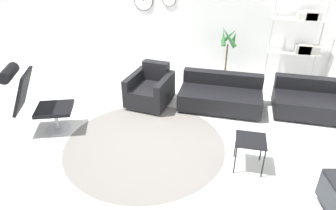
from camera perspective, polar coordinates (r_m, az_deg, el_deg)
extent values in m
plane|color=silver|center=(5.22, -4.06, -5.00)|extent=(12.00, 12.00, 0.00)
cube|color=white|center=(7.26, 1.93, 17.03)|extent=(12.00, 0.06, 2.80)
cylinder|color=black|center=(7.36, -4.68, 19.19)|extent=(0.45, 0.01, 0.45)
cylinder|color=white|center=(7.35, -4.69, 19.19)|extent=(0.43, 0.02, 0.43)
cylinder|color=black|center=(7.20, 0.22, 19.42)|extent=(0.31, 0.01, 0.31)
cylinder|color=white|center=(7.20, 0.21, 19.42)|extent=(0.29, 0.02, 0.29)
cylinder|color=slate|center=(4.92, -4.45, -7.45)|extent=(2.59, 2.59, 0.01)
cylinder|color=#BCBCC1|center=(5.60, -20.12, -4.27)|extent=(0.56, 0.56, 0.02)
cylinder|color=#BCBCC1|center=(5.50, -20.45, -2.64)|extent=(0.06, 0.06, 0.35)
cube|color=black|center=(5.40, -20.84, -0.68)|extent=(0.73, 0.70, 0.06)
cube|color=black|center=(5.36, -25.94, 2.36)|extent=(0.48, 0.61, 0.67)
cylinder|color=black|center=(5.29, -28.09, 5.40)|extent=(0.34, 0.51, 0.19)
cube|color=silver|center=(6.05, -3.43, 0.49)|extent=(0.73, 0.79, 0.06)
cube|color=black|center=(5.95, -3.48, 2.19)|extent=(0.65, 0.93, 0.34)
cube|color=black|center=(6.08, -2.30, 6.58)|extent=(0.55, 0.25, 0.38)
cube|color=black|center=(5.79, -0.57, 2.60)|extent=(0.24, 0.87, 0.55)
cube|color=black|center=(6.03, -6.34, 3.55)|extent=(0.24, 0.87, 0.55)
cube|color=black|center=(5.98, 9.75, -0.32)|extent=(1.42, 0.74, 0.05)
cube|color=black|center=(5.89, 9.90, 1.28)|extent=(1.58, 0.87, 0.33)
cube|color=black|center=(6.05, 10.39, 5.06)|extent=(1.56, 0.24, 0.25)
cube|color=black|center=(6.26, 24.79, -1.39)|extent=(1.14, 0.73, 0.05)
cube|color=black|center=(6.17, 25.15, 0.12)|extent=(1.27, 0.86, 0.33)
cube|color=black|center=(6.33, 25.28, 3.76)|extent=(1.25, 0.23, 0.25)
cube|color=black|center=(4.35, 15.54, -6.45)|extent=(0.42, 0.42, 0.02)
cylinder|color=black|center=(4.33, 12.66, -10.25)|extent=(0.02, 0.02, 0.46)
cylinder|color=black|center=(4.36, 17.69, -10.68)|extent=(0.02, 0.02, 0.46)
cylinder|color=black|center=(4.63, 12.75, -7.32)|extent=(0.02, 0.02, 0.46)
cylinder|color=black|center=(4.66, 17.42, -7.75)|extent=(0.02, 0.02, 0.46)
cube|color=#282D33|center=(4.09, 28.23, -15.24)|extent=(0.11, 0.49, 0.33)
cylinder|color=#333338|center=(7.02, 10.68, 5.09)|extent=(0.29, 0.29, 0.25)
cylinder|color=#382819|center=(6.97, 10.77, 5.94)|extent=(0.27, 0.27, 0.02)
cylinder|color=brown|center=(6.84, 11.04, 8.60)|extent=(0.04, 0.04, 0.67)
cone|color=#2D6B33|center=(6.72, 12.51, 12.44)|extent=(0.16, 0.34, 0.36)
cone|color=#2D6B33|center=(6.82, 11.62, 12.80)|extent=(0.36, 0.14, 0.37)
cone|color=#2D6B33|center=(6.68, 10.52, 12.51)|extent=(0.15, 0.30, 0.35)
cone|color=#2D6B33|center=(6.54, 11.48, 12.58)|extent=(0.38, 0.11, 0.46)
cylinder|color=#BCBCC1|center=(7.14, 18.79, 11.25)|extent=(0.03, 0.03, 1.82)
cylinder|color=#BCBCC1|center=(7.33, 26.76, 10.13)|extent=(0.03, 0.03, 1.82)
cube|color=white|center=(7.15, 22.72, 9.17)|extent=(1.08, 0.28, 0.02)
cube|color=white|center=(6.96, 23.86, 14.67)|extent=(1.08, 0.28, 0.02)
cube|color=beige|center=(7.15, 24.51, 9.75)|extent=(0.26, 0.24, 0.20)
cube|color=silver|center=(6.96, 24.98, 15.17)|extent=(0.37, 0.24, 0.15)
cube|color=#B7B2A8|center=(7.16, 24.93, 9.62)|extent=(0.48, 0.24, 0.18)
cube|color=beige|center=(6.98, 25.92, 15.11)|extent=(0.30, 0.24, 0.17)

